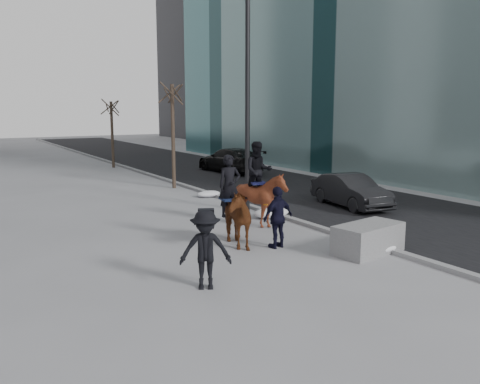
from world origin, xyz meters
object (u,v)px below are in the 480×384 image
car_near (351,191)px  mounted_left (232,212)px  mounted_right (260,193)px  planter (368,239)px

car_near → mounted_left: 7.40m
car_near → mounted_right: (-4.94, -0.99, 0.48)m
mounted_left → mounted_right: mounted_right is taller
planter → car_near: car_near is taller
mounted_right → mounted_left: bearing=-141.3°
car_near → planter: bearing=-120.5°
planter → mounted_right: (-0.83, 4.14, 0.73)m
planter → mounted_right: 4.28m
car_near → mounted_left: mounted_left is taller
planter → mounted_left: (-2.81, 2.55, 0.57)m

